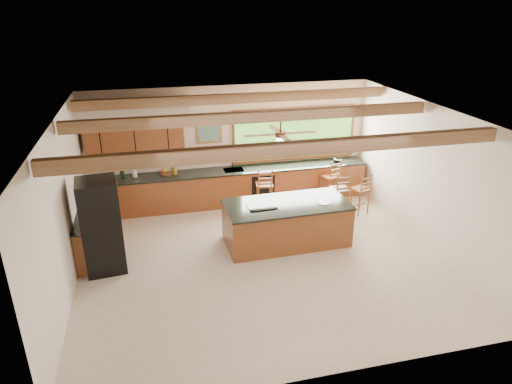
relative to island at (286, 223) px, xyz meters
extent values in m
plane|color=beige|center=(-0.70, -0.60, -0.46)|extent=(7.20, 7.20, 0.00)
cube|color=silver|center=(-0.70, 2.65, 1.04)|extent=(7.20, 0.04, 3.00)
cube|color=silver|center=(-0.70, -3.85, 1.04)|extent=(7.20, 0.04, 3.00)
cube|color=silver|center=(-4.30, -0.60, 1.04)|extent=(0.04, 6.50, 3.00)
cube|color=silver|center=(2.90, -0.60, 1.04)|extent=(0.04, 6.50, 3.00)
cube|color=#A67053|center=(-0.70, -0.60, 2.54)|extent=(7.20, 6.50, 0.04)
cube|color=olive|center=(-0.70, -2.20, 2.40)|extent=(7.10, 0.15, 0.22)
cube|color=olive|center=(-0.70, -0.10, 2.40)|extent=(7.10, 0.15, 0.22)
cube|color=olive|center=(-0.70, 1.70, 2.40)|extent=(7.10, 0.15, 0.22)
cube|color=brown|center=(-3.05, 2.46, 1.44)|extent=(2.30, 0.35, 0.70)
cube|color=beige|center=(-3.05, 2.39, 2.04)|extent=(2.60, 0.50, 0.48)
cylinder|color=#FFEABF|center=(-3.75, 2.39, 1.81)|extent=(0.10, 0.10, 0.01)
cylinder|color=#FFEABF|center=(-2.35, 2.39, 1.81)|extent=(0.10, 0.10, 0.01)
cube|color=#71C446|center=(1.00, 2.62, 1.21)|extent=(3.20, 0.04, 1.30)
cube|color=#A57932|center=(-1.25, 2.62, 1.39)|extent=(0.64, 0.03, 0.54)
cube|color=#396749|center=(-1.25, 2.60, 1.39)|extent=(0.54, 0.01, 0.44)
cube|color=brown|center=(-0.70, 2.31, -0.02)|extent=(7.00, 0.65, 0.88)
cube|color=black|center=(-0.70, 2.31, 0.44)|extent=(7.04, 0.69, 0.04)
cube|color=brown|center=(-3.96, 0.75, -0.02)|extent=(0.65, 2.35, 0.88)
cube|color=black|center=(-3.96, 0.75, 0.44)|extent=(0.69, 2.39, 0.04)
cube|color=black|center=(0.00, 1.98, -0.04)|extent=(0.60, 0.02, 0.78)
cube|color=silver|center=(-0.70, 2.31, 0.44)|extent=(0.50, 0.38, 0.03)
cylinder|color=silver|center=(-0.70, 2.51, 0.61)|extent=(0.03, 0.03, 0.30)
cylinder|color=silver|center=(-0.70, 2.41, 0.74)|extent=(0.03, 0.20, 0.03)
cylinder|color=white|center=(-3.15, 2.37, 0.60)|extent=(0.11, 0.11, 0.28)
cylinder|color=#1A3B17|center=(-3.46, 2.38, 0.55)|extent=(0.05, 0.05, 0.19)
cylinder|color=#1A3B17|center=(-3.40, 2.36, 0.55)|extent=(0.05, 0.05, 0.18)
cube|color=black|center=(2.11, 2.26, 0.50)|extent=(0.24, 0.20, 0.10)
cube|color=brown|center=(0.00, 0.00, -0.02)|extent=(2.64, 1.27, 0.88)
cube|color=black|center=(0.00, 0.00, 0.44)|extent=(2.68, 1.31, 0.04)
cube|color=black|center=(-0.56, -0.01, 0.47)|extent=(0.59, 0.48, 0.02)
cylinder|color=white|center=(0.79, -0.14, 0.47)|extent=(0.32, 0.32, 0.02)
cube|color=black|center=(-3.75, -0.20, 0.47)|extent=(0.80, 0.78, 1.88)
cube|color=silver|center=(-3.39, -0.20, 0.47)|extent=(0.03, 0.05, 1.72)
cube|color=brown|center=(-0.05, 1.73, 0.23)|extent=(0.46, 0.46, 0.04)
cylinder|color=brown|center=(-0.21, 1.56, -0.13)|extent=(0.04, 0.04, 0.67)
cylinder|color=brown|center=(0.11, 1.56, -0.13)|extent=(0.04, 0.04, 0.67)
cylinder|color=brown|center=(-0.21, 1.89, -0.13)|extent=(0.04, 0.04, 0.67)
cylinder|color=brown|center=(0.11, 1.89, -0.13)|extent=(0.04, 0.04, 0.67)
cube|color=brown|center=(1.66, 1.00, 0.23)|extent=(0.41, 0.41, 0.04)
cylinder|color=brown|center=(1.50, 0.84, -0.13)|extent=(0.04, 0.04, 0.67)
cylinder|color=brown|center=(1.82, 0.84, -0.13)|extent=(0.04, 0.04, 0.67)
cylinder|color=brown|center=(1.50, 1.16, -0.13)|extent=(0.04, 0.04, 0.67)
cylinder|color=brown|center=(1.82, 1.16, -0.13)|extent=(0.04, 0.04, 0.67)
cube|color=brown|center=(1.75, 1.85, 0.25)|extent=(0.54, 0.54, 0.04)
cylinder|color=brown|center=(1.58, 1.68, -0.12)|extent=(0.04, 0.04, 0.69)
cylinder|color=brown|center=(1.91, 1.68, -0.12)|extent=(0.04, 0.04, 0.69)
cylinder|color=brown|center=(1.58, 2.02, -0.12)|extent=(0.04, 0.04, 0.69)
cylinder|color=brown|center=(1.91, 2.02, -0.12)|extent=(0.04, 0.04, 0.69)
cube|color=brown|center=(2.21, 1.00, 0.18)|extent=(0.47, 0.47, 0.04)
cylinder|color=brown|center=(2.06, 0.85, -0.15)|extent=(0.04, 0.04, 0.62)
cylinder|color=brown|center=(2.36, 0.85, -0.15)|extent=(0.04, 0.04, 0.62)
cylinder|color=brown|center=(2.06, 1.15, -0.15)|extent=(0.04, 0.04, 0.62)
cylinder|color=brown|center=(2.36, 1.15, -0.15)|extent=(0.04, 0.04, 0.62)
camera|label=1|loc=(-2.71, -8.42, 4.46)|focal=32.00mm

